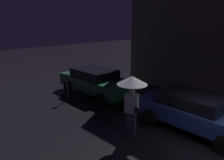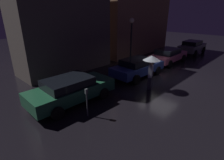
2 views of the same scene
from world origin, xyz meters
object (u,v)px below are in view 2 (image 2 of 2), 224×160
at_px(street_lamp_near, 131,33).
at_px(parked_car_grey, 192,47).
at_px(pedestrian_with_umbrella, 151,64).
at_px(parked_car_pink, 168,55).
at_px(parking_meter, 87,100).
at_px(parked_car_blue, 138,67).
at_px(parked_car_green, 71,89).

bearing_deg(street_lamp_near, parked_car_grey, -14.37).
bearing_deg(street_lamp_near, pedestrian_with_umbrella, -129.18).
relative_size(parked_car_pink, pedestrian_with_umbrella, 2.14).
height_order(parked_car_pink, pedestrian_with_umbrella, pedestrian_with_umbrella).
height_order(pedestrian_with_umbrella, parking_meter, pedestrian_with_umbrella).
xyz_separation_m(parked_car_grey, pedestrian_with_umbrella, (-12.02, -2.01, 0.86)).
bearing_deg(parked_car_blue, pedestrian_with_umbrella, -123.14).
xyz_separation_m(pedestrian_with_umbrella, street_lamp_near, (3.43, 4.21, 1.18)).
bearing_deg(parked_car_green, parking_meter, -98.54).
xyz_separation_m(parked_car_green, parked_car_grey, (16.28, -0.06, 0.05)).
bearing_deg(parked_car_pink, street_lamp_near, 143.56).
height_order(parked_car_grey, pedestrian_with_umbrella, pedestrian_with_umbrella).
xyz_separation_m(parking_meter, street_lamp_near, (7.97, 3.80, 1.98)).
xyz_separation_m(parked_car_blue, parked_car_pink, (5.02, 0.16, -0.01)).
distance_m(parked_car_pink, parked_car_grey, 5.64).
xyz_separation_m(parked_car_blue, street_lamp_near, (2.06, 2.29, 2.09)).
relative_size(parked_car_pink, street_lamp_near, 1.13).
height_order(parked_car_pink, street_lamp_near, street_lamp_near).
xyz_separation_m(parked_car_green, parking_meter, (-0.28, -1.66, 0.11)).
height_order(parked_car_grey, street_lamp_near, street_lamp_near).
distance_m(parked_car_green, parked_car_pink, 10.65).
bearing_deg(parked_car_green, parked_car_blue, -0.36).
bearing_deg(pedestrian_with_umbrella, street_lamp_near, -149.25).
relative_size(parked_car_green, parked_car_pink, 1.01).
xyz_separation_m(parked_car_blue, parking_meter, (-5.91, -1.52, 0.11)).
bearing_deg(parking_meter, street_lamp_near, 25.50).
distance_m(parked_car_pink, street_lamp_near, 4.20).
distance_m(parked_car_blue, parking_meter, 6.10).
height_order(pedestrian_with_umbrella, street_lamp_near, street_lamp_near).
bearing_deg(parking_meter, parked_car_blue, 14.39).
xyz_separation_m(parked_car_blue, parked_car_grey, (10.65, 0.09, 0.05)).
height_order(parked_car_green, parking_meter, parked_car_green).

